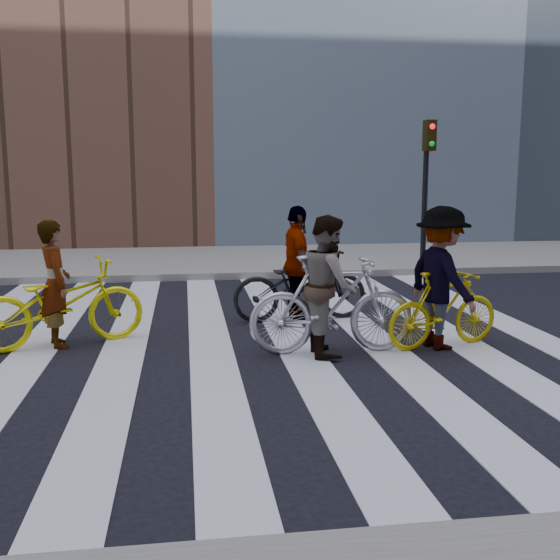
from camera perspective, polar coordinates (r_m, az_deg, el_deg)
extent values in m
plane|color=black|center=(8.82, -2.52, -5.28)|extent=(100.00, 100.00, 0.00)
cube|color=gray|center=(16.15, -5.21, 1.69)|extent=(100.00, 5.00, 0.15)
cube|color=silver|center=(8.98, -20.35, -5.57)|extent=(0.55, 10.00, 0.01)
cube|color=silver|center=(8.81, -13.31, -5.50)|extent=(0.55, 10.00, 0.01)
cube|color=silver|center=(8.78, -6.11, -5.35)|extent=(0.55, 10.00, 0.01)
cube|color=silver|center=(8.89, 1.02, -5.12)|extent=(0.55, 10.00, 0.01)
cube|color=silver|center=(9.12, 7.88, -4.82)|extent=(0.55, 10.00, 0.01)
cube|color=silver|center=(9.48, 14.30, -4.48)|extent=(0.55, 10.00, 0.01)
cube|color=silver|center=(9.95, 20.17, -4.12)|extent=(0.55, 10.00, 0.01)
cylinder|color=black|center=(14.86, 12.48, 6.75)|extent=(0.12, 0.12, 3.20)
cube|color=black|center=(14.72, 12.89, 12.16)|extent=(0.22, 0.28, 0.65)
sphere|color=red|center=(14.59, 13.13, 12.89)|extent=(0.12, 0.12, 0.12)
sphere|color=#0CCC26|center=(14.58, 13.08, 11.48)|extent=(0.12, 0.12, 0.12)
imported|color=#FCF80E|center=(8.88, -18.60, -1.94)|extent=(2.27, 1.47, 1.13)
imported|color=silver|center=(8.09, 4.55, -2.16)|extent=(2.06, 0.61, 1.24)
imported|color=#CAB50B|center=(8.62, 14.08, -2.50)|extent=(1.72, 0.89, 1.00)
imported|color=black|center=(9.89, 1.77, -0.45)|extent=(2.11, 0.87, 1.08)
imported|color=slate|center=(8.84, -19.01, -0.34)|extent=(0.58, 0.70, 1.63)
imported|color=slate|center=(8.03, 4.23, -0.46)|extent=(0.66, 0.85, 1.72)
imported|color=slate|center=(8.53, 13.88, 0.17)|extent=(0.96, 1.31, 1.81)
imported|color=slate|center=(9.83, 1.50, 1.43)|extent=(0.50, 1.05, 1.74)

